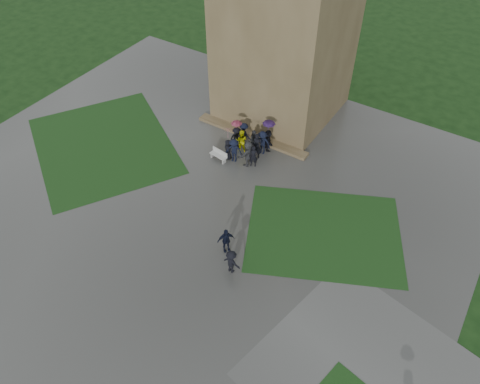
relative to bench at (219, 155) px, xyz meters
The scene contains 9 objects.
ground 7.22m from the bench, 85.40° to the right, with size 120.00×120.00×0.00m, color black.
plaza 5.24m from the bench, 83.64° to the right, with size 34.00×34.00×0.02m, color #393936.
lawn_inset_left 8.55m from the bench, 158.07° to the right, with size 11.00×9.00×0.01m, color black.
lawn_inset_right 9.35m from the bench, 13.56° to the right, with size 9.00×7.00×0.01m, color black.
tower_plinth 3.47m from the bench, 80.37° to the left, with size 9.00×0.80×0.22m, color brown.
bench is the anchor object (origin of this frame).
visitor_cluster 2.22m from the bench, 46.54° to the left, with size 3.22×3.77×2.57m.
pedestrian_mid 8.06m from the bench, 52.62° to the right, with size 0.99×0.57×1.70m, color black.
pedestrian_near 9.55m from the bench, 51.37° to the right, with size 1.03×0.53×1.59m, color black.
Camera 1 is at (14.08, -13.01, 21.20)m, focal length 35.00 mm.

